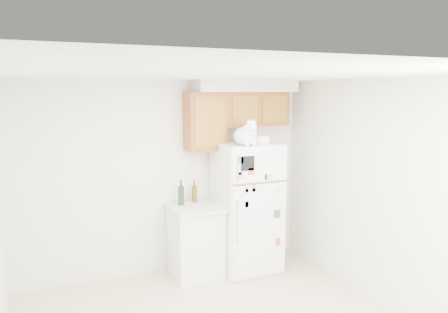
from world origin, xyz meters
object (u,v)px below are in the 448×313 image
base_counter (196,240)px  storage_box_back (255,138)px  refrigerator (247,207)px  bottle_green (181,192)px  storage_box_front (263,140)px  cat (247,135)px  bottle_amber (194,191)px

base_counter → storage_box_back: bearing=-2.0°
refrigerator → bottle_green: bearing=167.2°
bottle_green → storage_box_back: bearing=-8.6°
refrigerator → storage_box_front: size_ratio=11.33×
cat → bottle_green: bearing=149.2°
storage_box_front → base_counter: bearing=-176.0°
cat → storage_box_front: (0.29, 0.13, -0.08)m
refrigerator → bottle_green: size_ratio=5.17×
bottle_green → base_counter: bearing=-38.1°
cat → storage_box_front: size_ratio=3.23×
storage_box_back → refrigerator: bearing=177.2°
bottle_amber → storage_box_back: bearing=-14.7°
cat → bottle_green: 1.12m
storage_box_front → bottle_green: bearing=179.4°
refrigerator → bottle_amber: refrigerator is taller
storage_box_back → storage_box_front: 0.15m
base_counter → cat: bearing=-28.7°
cat → bottle_amber: (-0.52, 0.48, -0.76)m
storage_box_front → bottle_amber: 1.11m
base_counter → bottle_green: 0.65m
refrigerator → storage_box_back: (0.13, 0.04, 0.90)m
storage_box_back → storage_box_front: (0.04, -0.15, -0.01)m
storage_box_front → bottle_green: 1.24m
storage_box_front → bottle_amber: bearing=172.3°
base_counter → bottle_amber: 0.63m
base_counter → cat: size_ratio=1.90×
cat → bottle_amber: size_ratio=1.62×
storage_box_back → storage_box_front: bearing=-96.1°
bottle_amber → base_counter: bearing=-105.6°
bottle_green → storage_box_front: bearing=-16.2°
storage_box_front → bottle_amber: storage_box_front is taller
refrigerator → cat: size_ratio=3.51×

